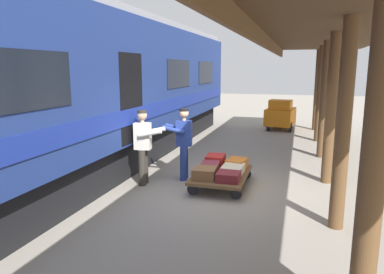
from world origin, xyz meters
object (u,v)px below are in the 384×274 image
(suitcase_maroon_trunk, at_px, (228,176))
(suitcase_cream_canvas, at_px, (233,170))
(train_car, at_px, (74,92))
(suitcase_orange_carryall, at_px, (237,163))
(suitcase_red_plastic, at_px, (215,161))
(suitcase_burgundy_valise, at_px, (210,167))
(porter_by_door, at_px, (144,145))
(porter_in_overalls, at_px, (183,141))
(luggage_cart, at_px, (221,175))
(suitcase_brown_leather, at_px, (205,173))
(baggage_tug, at_px, (280,115))

(suitcase_maroon_trunk, distance_m, suitcase_cream_canvas, 0.50)
(train_car, height_order, suitcase_orange_carryall, train_car)
(suitcase_red_plastic, xyz_separation_m, suitcase_burgundy_valise, (0.00, 0.50, -0.02))
(train_car, relative_size, porter_by_door, 11.05)
(suitcase_maroon_trunk, height_order, porter_in_overalls, porter_in_overalls)
(luggage_cart, relative_size, suitcase_red_plastic, 3.45)
(suitcase_maroon_trunk, relative_size, porter_by_door, 0.31)
(suitcase_cream_canvas, xyz_separation_m, porter_in_overalls, (1.24, -0.25, 0.52))
(porter_by_door, bearing_deg, luggage_cart, -167.95)
(train_car, relative_size, suitcase_burgundy_valise, 41.65)
(suitcase_brown_leather, height_order, porter_by_door, porter_by_door)
(suitcase_cream_canvas, distance_m, suitcase_brown_leather, 0.72)
(luggage_cart, height_order, porter_by_door, porter_by_door)
(train_car, distance_m, suitcase_red_plastic, 3.72)
(suitcase_maroon_trunk, height_order, suitcase_brown_leather, suitcase_brown_leather)
(suitcase_maroon_trunk, relative_size, suitcase_cream_canvas, 0.87)
(suitcase_orange_carryall, relative_size, suitcase_cream_canvas, 0.89)
(porter_in_overalls, distance_m, baggage_tug, 8.22)
(suitcase_red_plastic, xyz_separation_m, suitcase_maroon_trunk, (-0.51, 1.00, -0.04))
(suitcase_brown_leather, bearing_deg, suitcase_orange_carryall, -117.12)
(luggage_cart, bearing_deg, suitcase_brown_leather, 62.88)
(suitcase_maroon_trunk, bearing_deg, suitcase_burgundy_valise, -44.31)
(suitcase_cream_canvas, xyz_separation_m, baggage_tug, (-0.57, -8.26, 0.22))
(suitcase_maroon_trunk, bearing_deg, suitcase_brown_leather, 0.00)
(train_car, height_order, luggage_cart, train_car)
(suitcase_maroon_trunk, bearing_deg, porter_in_overalls, -31.21)
(train_car, xyz_separation_m, suitcase_maroon_trunk, (-3.77, 0.22, -1.66))
(suitcase_maroon_trunk, distance_m, suitcase_brown_leather, 0.51)
(suitcase_red_plastic, relative_size, suitcase_orange_carryall, 0.98)
(suitcase_burgundy_valise, relative_size, suitcase_cream_canvas, 0.74)
(suitcase_orange_carryall, relative_size, suitcase_maroon_trunk, 1.02)
(train_car, height_order, suitcase_cream_canvas, train_car)
(suitcase_burgundy_valise, height_order, suitcase_cream_canvas, suitcase_burgundy_valise)
(suitcase_brown_leather, xyz_separation_m, baggage_tug, (-1.08, -8.76, 0.21))
(luggage_cart, bearing_deg, suitcase_burgundy_valise, -0.00)
(suitcase_cream_canvas, bearing_deg, suitcase_red_plastic, -44.31)
(suitcase_cream_canvas, height_order, baggage_tug, baggage_tug)
(suitcase_maroon_trunk, bearing_deg, luggage_cart, -62.88)
(train_car, xyz_separation_m, suitcase_brown_leather, (-3.26, 0.22, -1.64))
(baggage_tug, bearing_deg, suitcase_red_plastic, 82.06)
(porter_by_door, bearing_deg, train_car, -2.74)
(suitcase_burgundy_valise, bearing_deg, train_car, 4.92)
(suitcase_red_plastic, xyz_separation_m, suitcase_cream_canvas, (-0.51, 0.50, -0.04))
(suitcase_red_plastic, relative_size, suitcase_brown_leather, 1.03)
(suitcase_burgundy_valise, bearing_deg, porter_in_overalls, -18.99)
(luggage_cart, relative_size, porter_by_door, 1.07)
(train_car, distance_m, porter_by_door, 2.13)
(suitcase_cream_canvas, bearing_deg, train_car, 4.25)
(porter_in_overalls, bearing_deg, suitcase_burgundy_valise, 161.01)
(suitcase_red_plastic, xyz_separation_m, suitcase_orange_carryall, (-0.51, 0.00, -0.03))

